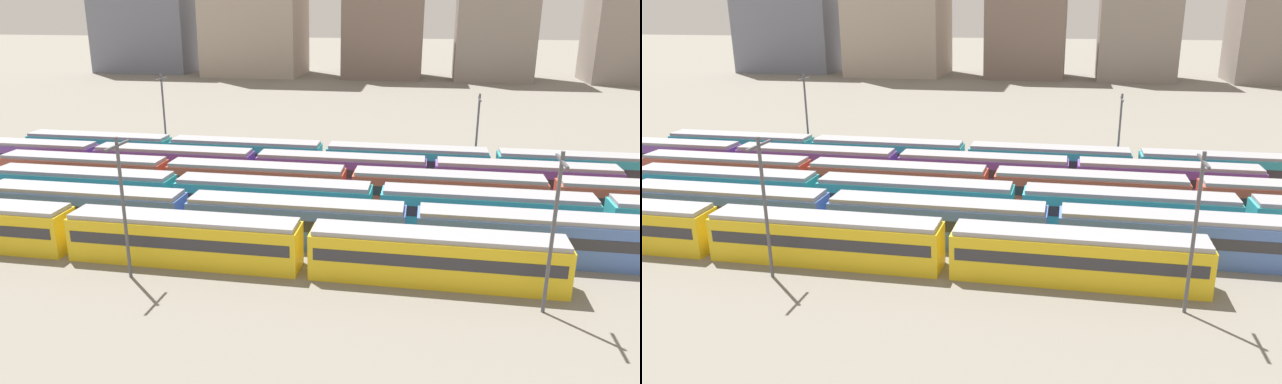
% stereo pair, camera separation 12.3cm
% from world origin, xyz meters
% --- Properties ---
extents(ground_plane, '(600.00, 600.00, 0.00)m').
position_xyz_m(ground_plane, '(0.00, 13.00, 0.00)').
color(ground_plane, slate).
extents(train_track_0, '(55.80, 3.06, 3.75)m').
position_xyz_m(train_track_0, '(17.40, 0.00, 1.90)').
color(train_track_0, yellow).
rests_on(train_track_0, ground_plane).
extents(train_track_1, '(74.70, 3.06, 3.75)m').
position_xyz_m(train_track_1, '(15.48, 5.20, 1.90)').
color(train_track_1, '#4C70BC').
rests_on(train_track_1, ground_plane).
extents(train_track_2, '(93.60, 3.06, 3.75)m').
position_xyz_m(train_track_2, '(40.59, 10.40, 1.90)').
color(train_track_2, teal).
rests_on(train_track_2, ground_plane).
extents(train_track_3, '(112.50, 3.06, 3.75)m').
position_xyz_m(train_track_3, '(46.90, 15.60, 1.90)').
color(train_track_3, '#BC4C38').
rests_on(train_track_3, ground_plane).
extents(train_track_4, '(74.70, 3.06, 3.75)m').
position_xyz_m(train_track_4, '(16.97, 20.80, 1.90)').
color(train_track_4, '#6B429E').
rests_on(train_track_4, ground_plane).
extents(train_track_5, '(93.60, 3.06, 3.75)m').
position_xyz_m(train_track_5, '(33.18, 26.00, 1.90)').
color(train_track_5, teal).
rests_on(train_track_5, ground_plane).
extents(catenary_pole_0, '(0.24, 3.20, 10.43)m').
position_xyz_m(catenary_pole_0, '(14.46, -3.21, 5.77)').
color(catenary_pole_0, '#4C4C51').
rests_on(catenary_pole_0, ground_plane).
extents(catenary_pole_1, '(0.24, 3.20, 9.44)m').
position_xyz_m(catenary_pole_1, '(40.93, 29.09, 5.26)').
color(catenary_pole_1, '#4C4C51').
rests_on(catenary_pole_1, ground_plane).
extents(catenary_pole_2, '(0.24, 3.20, 10.70)m').
position_xyz_m(catenary_pole_2, '(43.20, -3.25, 5.91)').
color(catenary_pole_2, '#4C4C51').
rests_on(catenary_pole_2, ground_plane).
extents(catenary_pole_3, '(0.24, 3.20, 10.84)m').
position_xyz_m(catenary_pole_3, '(2.82, 29.14, 5.98)').
color(catenary_pole_3, '#4C4C51').
rests_on(catenary_pole_3, ground_plane).
extents(distant_building_2, '(20.63, 17.58, 32.62)m').
position_xyz_m(distant_building_2, '(22.78, 123.95, 16.31)').
color(distant_building_2, '#7A665B').
rests_on(distant_building_2, ground_plane).
extents(distant_building_3, '(19.52, 17.38, 35.68)m').
position_xyz_m(distant_building_3, '(51.30, 123.95, 17.84)').
color(distant_building_3, gray).
rests_on(distant_building_3, ground_plane).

